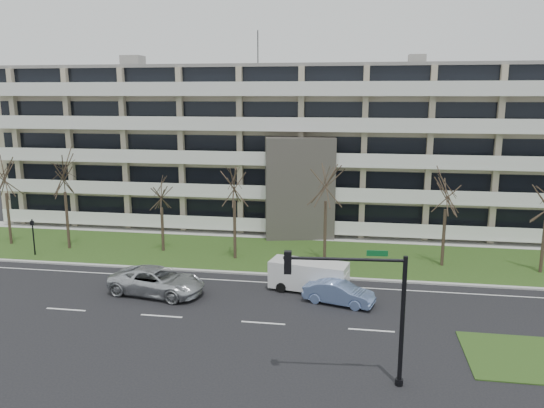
% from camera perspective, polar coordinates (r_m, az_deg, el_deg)
% --- Properties ---
extents(ground, '(160.00, 160.00, 0.00)m').
position_cam_1_polar(ground, '(30.57, -0.96, -12.68)').
color(ground, black).
rests_on(ground, ground).
extents(grass_verge, '(90.00, 10.00, 0.06)m').
position_cam_1_polar(grass_verge, '(42.61, 2.12, -5.49)').
color(grass_verge, '#294517').
rests_on(grass_verge, ground).
extents(curb, '(90.00, 0.35, 0.12)m').
position_cam_1_polar(curb, '(37.89, 1.18, -7.66)').
color(curb, '#B2B2AD').
rests_on(curb, ground).
extents(sidewalk, '(90.00, 2.00, 0.08)m').
position_cam_1_polar(sidewalk, '(47.85, 2.93, -3.55)').
color(sidewalk, '#B2B2AD').
rests_on(sidewalk, ground).
extents(grass_median, '(7.00, 5.00, 0.06)m').
position_cam_1_polar(grass_median, '(29.78, 26.84, -14.65)').
color(grass_median, '#294517').
rests_on(grass_median, ground).
extents(lane_edge_line, '(90.00, 0.12, 0.01)m').
position_cam_1_polar(lane_edge_line, '(36.51, 0.85, -8.51)').
color(lane_edge_line, white).
rests_on(lane_edge_line, ground).
extents(apartment_building, '(60.50, 15.10, 18.75)m').
position_cam_1_polar(apartment_building, '(53.19, 3.81, 6.28)').
color(apartment_building, '#B7AC8E').
rests_on(apartment_building, ground).
extents(silver_pickup, '(6.54, 3.80, 1.71)m').
position_cam_1_polar(silver_pickup, '(35.18, -12.25, -8.11)').
color(silver_pickup, silver).
rests_on(silver_pickup, ground).
extents(blue_sedan, '(4.57, 2.63, 1.42)m').
position_cam_1_polar(blue_sedan, '(33.17, 7.20, -9.43)').
color(blue_sedan, '#7C99D7').
rests_on(blue_sedan, ground).
extents(white_van, '(5.30, 2.80, 1.95)m').
position_cam_1_polar(white_van, '(34.90, 4.07, -7.48)').
color(white_van, silver).
rests_on(white_van, ground).
extents(traffic_signal, '(5.33, 0.74, 6.18)m').
position_cam_1_polar(traffic_signal, '(23.46, 9.68, -10.02)').
color(traffic_signal, black).
rests_on(traffic_signal, ground).
extents(pedestrian_signal, '(0.34, 0.31, 2.97)m').
position_cam_1_polar(pedestrian_signal, '(46.12, -24.31, -2.81)').
color(pedestrian_signal, black).
rests_on(pedestrian_signal, ground).
extents(tree_0, '(3.99, 3.99, 7.97)m').
position_cam_1_polar(tree_0, '(49.68, -26.87, 3.02)').
color(tree_0, '#382B21').
rests_on(tree_0, ground).
extents(tree_1, '(4.31, 4.31, 8.62)m').
position_cam_1_polar(tree_1, '(46.14, -21.55, 3.52)').
color(tree_1, '#382B21').
rests_on(tree_1, ground).
extents(tree_2, '(3.27, 3.27, 6.54)m').
position_cam_1_polar(tree_2, '(43.43, -11.87, 1.45)').
color(tree_2, '#382B21').
rests_on(tree_2, ground).
extents(tree_3, '(4.11, 4.11, 8.23)m').
position_cam_1_polar(tree_3, '(40.35, -4.11, 2.80)').
color(tree_3, '#382B21').
rests_on(tree_3, ground).
extents(tree_4, '(4.25, 4.25, 8.50)m').
position_cam_1_polar(tree_4, '(39.65, 5.85, 2.93)').
color(tree_4, '#382B21').
rests_on(tree_4, ground).
extents(tree_5, '(3.89, 3.89, 7.77)m').
position_cam_1_polar(tree_5, '(40.58, 18.31, 1.78)').
color(tree_5, '#382B21').
rests_on(tree_5, ground).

